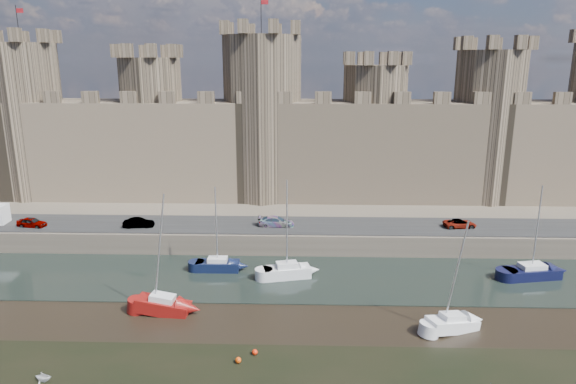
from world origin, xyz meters
name	(u,v)px	position (x,y,z in m)	size (l,w,h in m)	color
water_channel	(227,277)	(0.00, 24.00, 0.04)	(160.00, 12.00, 0.08)	black
quay	(257,185)	(0.00, 60.00, 1.25)	(160.00, 60.00, 2.50)	#4C443A
road	(238,225)	(0.00, 34.00, 2.55)	(160.00, 7.00, 0.10)	black
castle	(244,135)	(-0.64, 48.00, 11.67)	(108.50, 11.00, 29.00)	#42382B
car_0	(32,222)	(-24.97, 32.47, 3.10)	(1.43, 3.54, 1.21)	gray
car_1	(139,223)	(-11.94, 32.65, 3.10)	(1.27, 3.63, 1.20)	gray
car_2	(276,222)	(4.68, 33.60, 3.13)	(1.77, 4.35, 1.26)	gray
car_3	(460,224)	(26.90, 33.76, 3.04)	(1.80, 3.90, 1.08)	gray
sailboat_1	(218,264)	(-1.27, 25.69, 0.75)	(4.67, 1.84, 9.33)	black
sailboat_2	(287,271)	(6.29, 24.07, 0.83)	(5.18, 2.97, 10.52)	silver
sailboat_3	(532,272)	(31.89, 24.72, 0.77)	(5.99, 3.19, 9.97)	black
sailboat_4	(163,305)	(-4.66, 16.09, 0.81)	(4.93, 2.25, 11.22)	maroon
sailboat_5	(452,323)	(20.60, 13.76, 0.71)	(4.86, 3.32, 9.78)	white
dinghy_3	(43,377)	(-10.54, 5.69, 0.36)	(1.18, 0.72, 1.36)	white
buoy_1	(255,352)	(4.25, 9.55, 0.23)	(0.46, 0.46, 0.46)	red
buoy_3	(238,360)	(3.10, 8.41, 0.24)	(0.48, 0.48, 0.48)	#D54309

